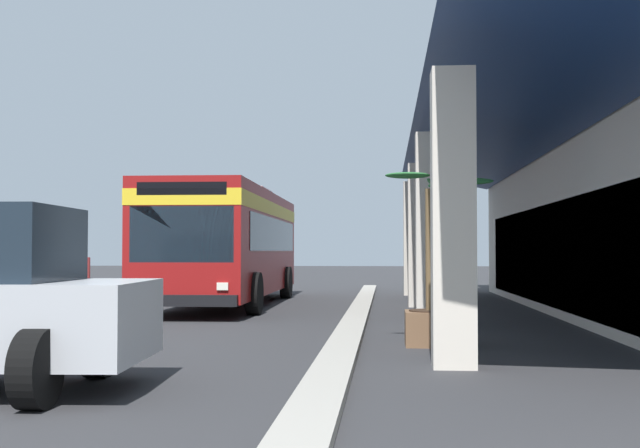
% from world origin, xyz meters
% --- Properties ---
extents(ground, '(120.00, 120.00, 0.00)m').
position_xyz_m(ground, '(0.00, 8.00, 0.00)').
color(ground, '#2D2D30').
extents(curb_strip, '(27.30, 0.50, 0.12)m').
position_xyz_m(curb_strip, '(1.31, 3.72, 0.06)').
color(curb_strip, '#9E998E').
rests_on(curb_strip, ground).
extents(transit_bus, '(11.24, 2.93, 3.34)m').
position_xyz_m(transit_bus, '(-2.03, -0.02, 1.85)').
color(transit_bus, maroon).
rests_on(transit_bus, ground).
extents(pedestrian, '(0.42, 0.64, 1.63)m').
position_xyz_m(pedestrian, '(9.87, 0.09, 0.91)').
color(pedestrian, '#726651').
rests_on(pedestrian, ground).
extents(potted_palm, '(1.58, 1.72, 2.76)m').
position_xyz_m(potted_palm, '(7.43, 5.08, 0.67)').
color(potted_palm, brown).
rests_on(potted_palm, ground).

